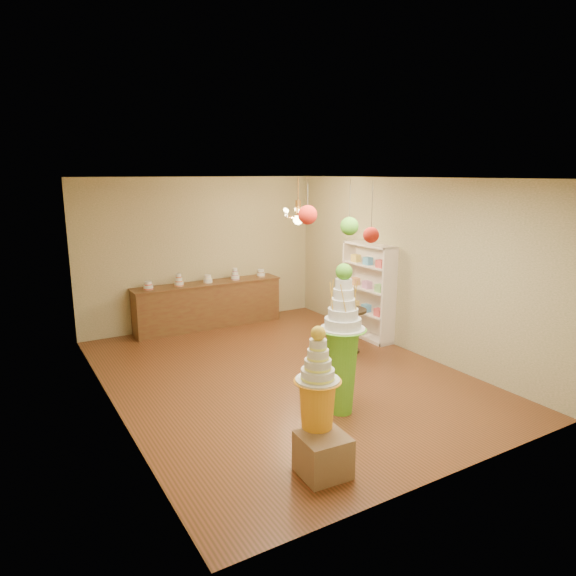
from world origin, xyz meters
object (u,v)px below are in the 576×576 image
round_table (349,324)px  pedestal_green (342,352)px  pedestal_orange (317,410)px  sideboard (209,304)px

round_table → pedestal_green: bearing=-129.5°
pedestal_orange → sideboard: pedestal_orange is taller
pedestal_green → sideboard: 4.48m
pedestal_orange → sideboard: bearing=80.2°
pedestal_green → round_table: 2.39m
pedestal_green → round_table: bearing=50.5°
pedestal_orange → sideboard: (0.92, 5.34, -0.14)m
sideboard → round_table: bearing=-59.8°
pedestal_green → pedestal_orange: (-0.96, -0.87, -0.20)m
pedestal_green → round_table: size_ratio=2.57×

